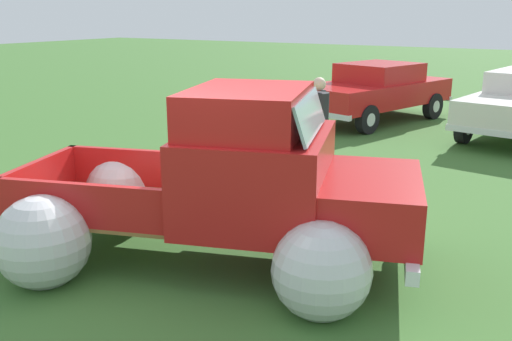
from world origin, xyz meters
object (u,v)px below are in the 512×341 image
Objects in this scene: spectator_0 at (318,121)px; lane_cone_1 at (182,155)px; vintage_pickup_truck at (234,196)px; show_car_0 at (375,90)px.

spectator_0 reaches higher than lane_cone_1.
vintage_pickup_truck is 3.77m from lane_cone_1.
show_car_0 is at bearing 79.32° from lane_cone_1.
vintage_pickup_truck is at bearing 26.51° from show_car_0.
lane_cone_1 is (-2.73, 2.55, -0.45)m from vintage_pickup_truck.
vintage_pickup_truck is 3.64m from spectator_0.
vintage_pickup_truck is 7.92× the size of lane_cone_1.
lane_cone_1 is at bearing 19.25° from spectator_0.
vintage_pickup_truck is at bearing 93.73° from spectator_0.
show_car_0 is at bearing -87.42° from spectator_0.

